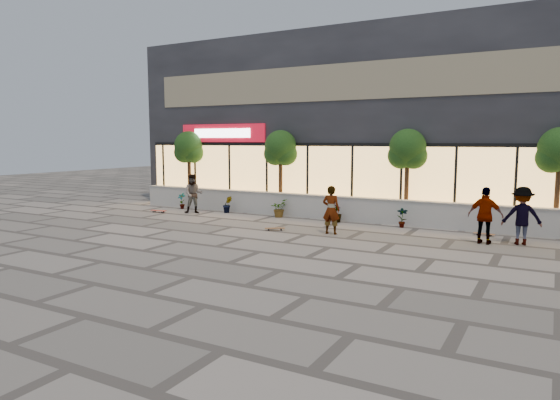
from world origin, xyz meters
The scene contains 19 objects.
ground centered at (0.00, 0.00, 0.00)m, with size 80.00×80.00×0.00m, color gray.
planter_wall centered at (0.00, 7.00, 0.52)m, with size 22.00×0.42×1.04m.
retail_building centered at (0.00, 12.49, 4.25)m, with size 24.00×9.17×8.50m.
shrub_a centered at (-8.50, 6.45, 0.41)m, with size 0.43×0.29×0.81m, color #143410.
shrub_b centered at (-5.70, 6.45, 0.41)m, with size 0.45×0.36×0.81m, color #143410.
shrub_c centered at (-2.90, 6.45, 0.41)m, with size 0.73×0.63×0.81m, color #143410.
shrub_d centered at (-0.10, 6.45, 0.41)m, with size 0.45×0.45×0.81m, color #143410.
shrub_e centered at (2.70, 6.45, 0.41)m, with size 0.43×0.29×0.81m, color #143410.
tree_west centered at (-9.00, 7.70, 2.99)m, with size 1.60×1.50×3.92m.
tree_midwest centered at (-3.50, 7.70, 2.99)m, with size 1.60×1.50×3.92m.
tree_mideast centered at (2.50, 7.70, 2.99)m, with size 1.60×1.50×3.92m.
tree_east centered at (8.00, 7.70, 2.99)m, with size 1.60×1.50×3.92m.
skater_center centered at (0.76, 3.84, 0.90)m, with size 0.66×0.43×1.80m, color silver.
skater_left centered at (-6.99, 5.52, 0.93)m, with size 0.90×0.70×1.85m, color #8A7C59.
skater_right_near centered at (5.95, 4.67, 0.95)m, with size 1.12×0.47×1.91m, color silver.
skater_right_far centered at (7.02, 5.15, 0.96)m, with size 1.24×0.71×1.92m, color #A0421D.
skateboard_center centered at (-1.41, 3.48, 0.08)m, with size 0.76×0.60×0.09m.
skateboard_left centered at (-8.68, 4.95, 0.08)m, with size 0.83×0.31×0.10m.
skateboard_right_near centered at (5.77, 6.20, 0.07)m, with size 0.75×0.32×0.09m.
Camera 1 is at (7.91, -12.94, 3.44)m, focal length 32.00 mm.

